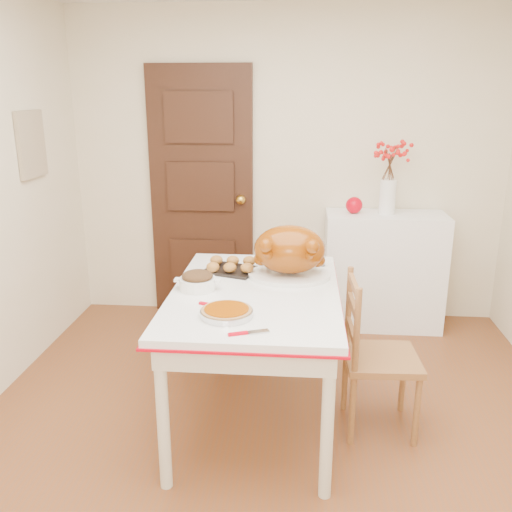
# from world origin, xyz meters

# --- Properties ---
(floor) EXTENTS (3.50, 4.00, 0.00)m
(floor) POSITION_xyz_m (0.00, 0.00, 0.00)
(floor) COLOR brown
(floor) RESTS_ON ground
(wall_back) EXTENTS (3.50, 0.00, 2.50)m
(wall_back) POSITION_xyz_m (0.00, 2.00, 1.25)
(wall_back) COLOR beige
(wall_back) RESTS_ON ground
(door_back) EXTENTS (0.85, 0.06, 2.06)m
(door_back) POSITION_xyz_m (-0.70, 1.97, 1.03)
(door_back) COLOR #331A10
(door_back) RESTS_ON ground
(photo_board) EXTENTS (0.03, 0.35, 0.45)m
(photo_board) POSITION_xyz_m (-1.73, 1.20, 1.50)
(photo_board) COLOR #CAB984
(photo_board) RESTS_ON ground
(sideboard) EXTENTS (0.93, 0.41, 0.93)m
(sideboard) POSITION_xyz_m (0.79, 1.78, 0.47)
(sideboard) COLOR white
(sideboard) RESTS_ON floor
(kitchen_table) EXTENTS (0.93, 1.35, 0.81)m
(kitchen_table) POSITION_xyz_m (-0.11, 0.32, 0.41)
(kitchen_table) COLOR white
(kitchen_table) RESTS_ON floor
(chair_oak) EXTENTS (0.42, 0.42, 0.90)m
(chair_oak) POSITION_xyz_m (0.59, 0.32, 0.45)
(chair_oak) COLOR #9B5B2F
(chair_oak) RESTS_ON floor
(berry_vase) EXTENTS (0.29, 0.29, 0.56)m
(berry_vase) POSITION_xyz_m (0.79, 1.78, 1.21)
(berry_vase) COLOR white
(berry_vase) RESTS_ON sideboard
(apple) EXTENTS (0.13, 0.13, 0.13)m
(apple) POSITION_xyz_m (0.54, 1.78, 1.00)
(apple) COLOR #C20012
(apple) RESTS_ON sideboard
(turkey_platter) EXTENTS (0.54, 0.46, 0.30)m
(turkey_platter) POSITION_xyz_m (0.07, 0.56, 0.96)
(turkey_platter) COLOR #723D06
(turkey_platter) RESTS_ON kitchen_table
(pumpkin_pie) EXTENTS (0.32, 0.32, 0.05)m
(pumpkin_pie) POSITION_xyz_m (-0.22, -0.05, 0.84)
(pumpkin_pie) COLOR #853700
(pumpkin_pie) RESTS_ON kitchen_table
(stuffing_dish) EXTENTS (0.30, 0.26, 0.10)m
(stuffing_dish) POSITION_xyz_m (-0.43, 0.31, 0.86)
(stuffing_dish) COLOR brown
(stuffing_dish) RESTS_ON kitchen_table
(rolls_tray) EXTENTS (0.35, 0.31, 0.08)m
(rolls_tray) POSITION_xyz_m (-0.28, 0.63, 0.85)
(rolls_tray) COLOR #AF6C30
(rolls_tray) RESTS_ON kitchen_table
(pie_server) EXTENTS (0.20, 0.12, 0.01)m
(pie_server) POSITION_xyz_m (-0.09, -0.23, 0.82)
(pie_server) COLOR silver
(pie_server) RESTS_ON kitchen_table
(carving_knife) EXTENTS (0.24, 0.14, 0.01)m
(carving_knife) POSITION_xyz_m (-0.27, 0.06, 0.82)
(carving_knife) COLOR silver
(carving_knife) RESTS_ON kitchen_table
(drinking_glass) EXTENTS (0.09, 0.09, 0.12)m
(drinking_glass) POSITION_xyz_m (-0.08, 0.81, 0.87)
(drinking_glass) COLOR white
(drinking_glass) RESTS_ON kitchen_table
(shaker_pair) EXTENTS (0.09, 0.04, 0.08)m
(shaker_pair) POSITION_xyz_m (0.24, 0.79, 0.85)
(shaker_pair) COLOR white
(shaker_pair) RESTS_ON kitchen_table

